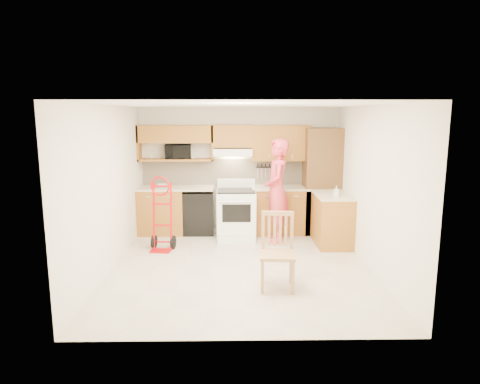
{
  "coord_description": "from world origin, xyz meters",
  "views": [
    {
      "loc": [
        -0.11,
        -6.41,
        2.36
      ],
      "look_at": [
        0.0,
        0.5,
        1.1
      ],
      "focal_mm": 31.87,
      "sensor_mm": 36.0,
      "label": 1
    }
  ],
  "objects_px": {
    "microwave": "(178,152)",
    "person": "(277,191)",
    "range": "(236,210)",
    "dining_chair": "(278,252)",
    "hand_truck": "(161,217)"
  },
  "relations": [
    {
      "from": "hand_truck",
      "to": "dining_chair",
      "type": "relative_size",
      "value": 1.14
    },
    {
      "from": "microwave",
      "to": "person",
      "type": "height_order",
      "value": "person"
    },
    {
      "from": "person",
      "to": "hand_truck",
      "type": "bearing_deg",
      "value": -73.45
    },
    {
      "from": "range",
      "to": "person",
      "type": "relative_size",
      "value": 0.57
    },
    {
      "from": "microwave",
      "to": "range",
      "type": "relative_size",
      "value": 0.46
    },
    {
      "from": "range",
      "to": "dining_chair",
      "type": "distance_m",
      "value": 2.54
    },
    {
      "from": "person",
      "to": "dining_chair",
      "type": "xyz_separation_m",
      "value": [
        -0.21,
        -2.22,
        -0.45
      ]
    },
    {
      "from": "range",
      "to": "microwave",
      "type": "bearing_deg",
      "value": 157.76
    },
    {
      "from": "microwave",
      "to": "dining_chair",
      "type": "distance_m",
      "value": 3.58
    },
    {
      "from": "range",
      "to": "dining_chair",
      "type": "relative_size",
      "value": 1.06
    },
    {
      "from": "microwave",
      "to": "range",
      "type": "bearing_deg",
      "value": -27.23
    },
    {
      "from": "range",
      "to": "hand_truck",
      "type": "distance_m",
      "value": 1.53
    },
    {
      "from": "microwave",
      "to": "person",
      "type": "xyz_separation_m",
      "value": [
        1.91,
        -0.74,
        -0.67
      ]
    },
    {
      "from": "range",
      "to": "hand_truck",
      "type": "relative_size",
      "value": 0.93
    },
    {
      "from": "person",
      "to": "hand_truck",
      "type": "distance_m",
      "value": 2.16
    }
  ]
}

